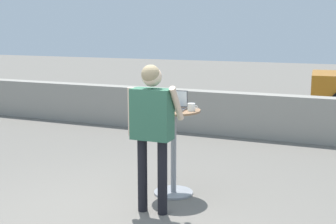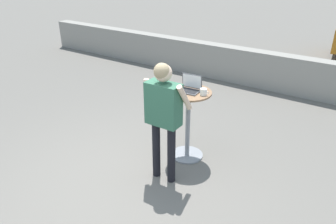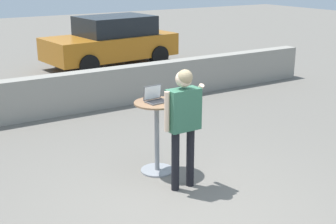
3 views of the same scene
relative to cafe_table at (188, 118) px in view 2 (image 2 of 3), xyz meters
name	(u,v)px [view 2 (image 2 of 3)]	position (x,y,z in m)	size (l,w,h in m)	color
ground_plane	(125,187)	(-0.30, -1.13, -0.66)	(50.00, 50.00, 0.00)	slate
pavement_kerb	(254,68)	(-0.30, 3.54, -0.24)	(13.46, 0.35, 0.84)	gray
cafe_table	(188,118)	(0.00, 0.00, 0.00)	(0.66, 0.66, 1.08)	gray
laptop	(190,87)	(0.00, 0.03, 0.48)	(0.33, 0.27, 0.23)	#515156
coffee_mug	(203,92)	(0.23, 0.00, 0.47)	(0.13, 0.10, 0.09)	white
standing_person	(163,108)	(0.02, -0.66, 0.42)	(0.59, 0.37, 1.69)	black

